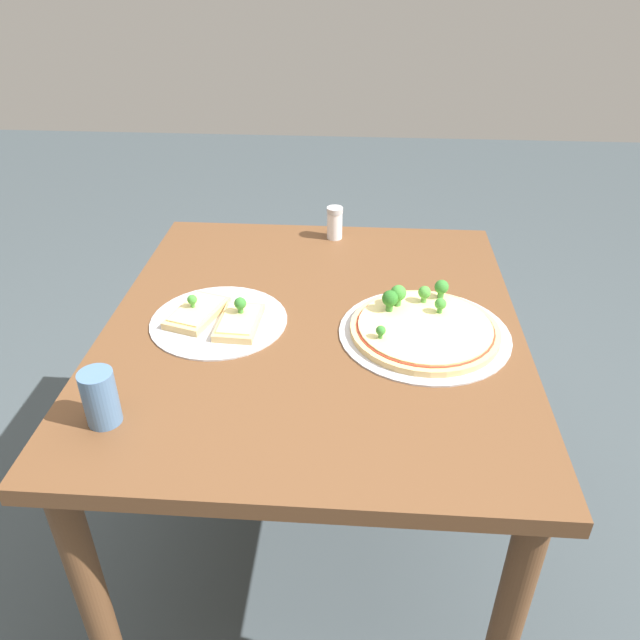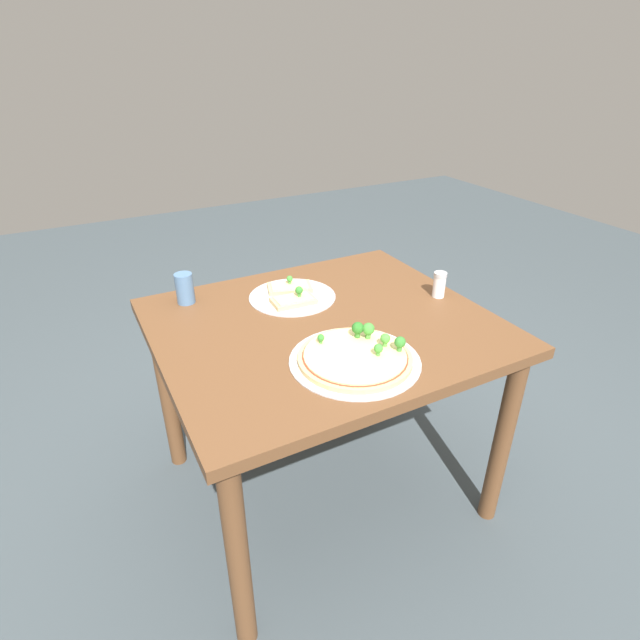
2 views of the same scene
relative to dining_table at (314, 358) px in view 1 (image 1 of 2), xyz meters
The scene contains 6 objects.
ground_plane 0.63m from the dining_table, ahead, with size 8.00×8.00×0.00m, color #3D474C.
dining_table is the anchor object (origin of this frame).
pizza_tray_whole 0.27m from the dining_table, 83.42° to the left, with size 0.37×0.37×0.07m.
pizza_tray_slice 0.24m from the dining_table, 85.91° to the right, with size 0.31×0.31×0.06m.
drinking_cup 0.52m from the dining_table, 44.21° to the right, with size 0.06×0.06×0.11m, color #4C7099.
condiment_shaker 0.47m from the dining_table, behind, with size 0.05×0.05×0.09m.
Camera 1 is at (1.17, 0.10, 1.48)m, focal length 35.00 mm.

